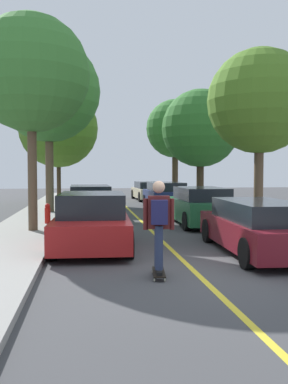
% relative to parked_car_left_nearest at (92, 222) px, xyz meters
% --- Properties ---
extents(ground, '(80.00, 80.00, 0.00)m').
position_rel_parked_car_left_nearest_xyz_m(ground, '(1.97, -2.92, -0.69)').
color(ground, '#424244').
extents(center_line, '(0.12, 39.20, 0.01)m').
position_rel_parked_car_left_nearest_xyz_m(center_line, '(1.97, 1.08, -0.68)').
color(center_line, gold).
rests_on(center_line, ground).
extents(parked_car_left_nearest, '(2.06, 4.11, 1.41)m').
position_rel_parked_car_left_nearest_xyz_m(parked_car_left_nearest, '(0.00, 0.00, 0.00)').
color(parked_car_left_nearest, maroon).
rests_on(parked_car_left_nearest, ground).
extents(parked_car_left_near, '(1.94, 4.47, 1.37)m').
position_rel_parked_car_left_nearest_xyz_m(parked_car_left_near, '(-0.00, 6.79, -0.00)').
color(parked_car_left_near, '#196066').
rests_on(parked_car_left_near, ground).
extents(parked_car_right_nearest, '(1.97, 4.73, 1.27)m').
position_rel_parked_car_left_nearest_xyz_m(parked_car_right_nearest, '(3.95, -1.17, -0.04)').
color(parked_car_right_nearest, maroon).
rests_on(parked_car_right_nearest, ground).
extents(parked_car_right_near, '(1.85, 4.37, 1.38)m').
position_rel_parked_car_left_nearest_xyz_m(parked_car_right_near, '(3.95, 4.23, -0.00)').
color(parked_car_right_near, '#1E5B33').
rests_on(parked_car_right_near, ground).
extents(parked_car_right_far, '(1.96, 4.21, 1.37)m').
position_rel_parked_car_left_nearest_xyz_m(parked_car_right_far, '(3.95, 11.23, 0.00)').
color(parked_car_right_far, navy).
rests_on(parked_car_right_far, ground).
extents(parked_car_right_farthest, '(1.96, 4.75, 1.23)m').
position_rel_parked_car_left_nearest_xyz_m(parked_car_right_farthest, '(3.95, 17.60, -0.07)').
color(parked_car_right_farthest, '#BCAD89').
rests_on(parked_car_right_farthest, ground).
extents(street_tree_left_nearest, '(3.59, 3.59, 6.61)m').
position_rel_parked_car_left_nearest_xyz_m(street_tree_left_nearest, '(-1.79, 2.62, 4.25)').
color(street_tree_left_nearest, brown).
rests_on(street_tree_left_nearest, sidewalk_left).
extents(street_tree_left_near, '(4.58, 4.58, 7.69)m').
position_rel_parked_car_left_nearest_xyz_m(street_tree_left_near, '(-1.79, 8.69, 4.84)').
color(street_tree_left_near, brown).
rests_on(street_tree_left_near, sidewalk_left).
extents(street_tree_left_far, '(4.65, 4.65, 6.68)m').
position_rel_parked_car_left_nearest_xyz_m(street_tree_left_far, '(-1.79, 14.95, 3.80)').
color(street_tree_left_far, '#3D2D1E').
rests_on(street_tree_left_far, sidewalk_left).
extents(street_tree_right_nearest, '(3.57, 3.57, 6.01)m').
position_rel_parked_car_left_nearest_xyz_m(street_tree_right_nearest, '(5.74, 3.18, 3.65)').
color(street_tree_right_nearest, brown).
rests_on(street_tree_right_nearest, sidewalk_right).
extents(street_tree_right_near, '(4.04, 4.04, 6.06)m').
position_rel_parked_car_left_nearest_xyz_m(street_tree_right_near, '(5.74, 10.94, 3.48)').
color(street_tree_right_near, '#3D2D1E').
rests_on(street_tree_right_near, sidewalk_right).
extents(street_tree_right_far, '(3.90, 3.90, 6.60)m').
position_rel_parked_car_left_nearest_xyz_m(street_tree_right_far, '(5.74, 17.45, 4.08)').
color(street_tree_right_far, '#3D2D1E').
rests_on(street_tree_right_far, sidewalk_right).
extents(fire_hydrant, '(0.20, 0.20, 0.70)m').
position_rel_parked_car_left_nearest_xyz_m(fire_hydrant, '(-1.50, 4.30, -0.20)').
color(fire_hydrant, '#B2140F').
rests_on(fire_hydrant, sidewalk_left).
extents(skateboard, '(0.31, 0.86, 0.10)m').
position_rel_parked_car_left_nearest_xyz_m(skateboard, '(1.20, -3.13, -0.60)').
color(skateboard, black).
rests_on(skateboard, ground).
extents(skateboarder, '(0.59, 0.71, 1.70)m').
position_rel_parked_car_left_nearest_xyz_m(skateboarder, '(1.20, -3.16, 0.38)').
color(skateboarder, black).
rests_on(skateboarder, skateboard).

